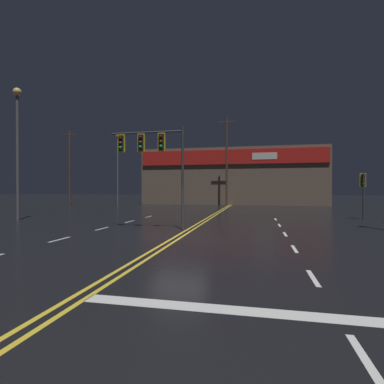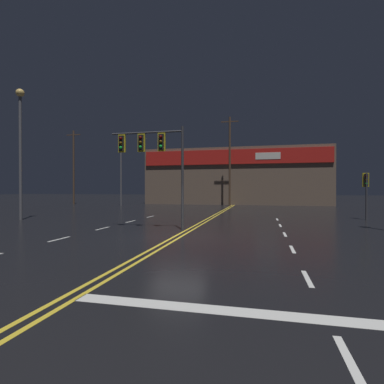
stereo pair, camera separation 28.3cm
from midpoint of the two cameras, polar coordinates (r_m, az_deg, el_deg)
ground_plane at (r=13.71m, az=-3.15°, el=-8.50°), size 200.00×200.00×0.00m
road_markings at (r=12.14m, az=-0.90°, el=-9.67°), size 14.23×60.00×0.01m
traffic_signal_median at (r=16.46m, az=-8.31°, el=7.97°), size 4.12×0.36×5.48m
traffic_signal_corner_northeast at (r=24.43m, az=29.51°, el=1.11°), size 0.42×0.36×3.31m
streetlight_near_left at (r=39.87m, az=-14.19°, el=6.03°), size 0.56×0.56×9.34m
streetlight_median_approach at (r=24.36m, az=-30.59°, el=9.26°), size 0.56×0.56×9.17m
building_backdrop at (r=45.92m, az=7.68°, el=2.81°), size 25.66×10.23×7.91m
utility_pole_row at (r=38.83m, az=4.59°, el=5.43°), size 46.09×0.26×11.38m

